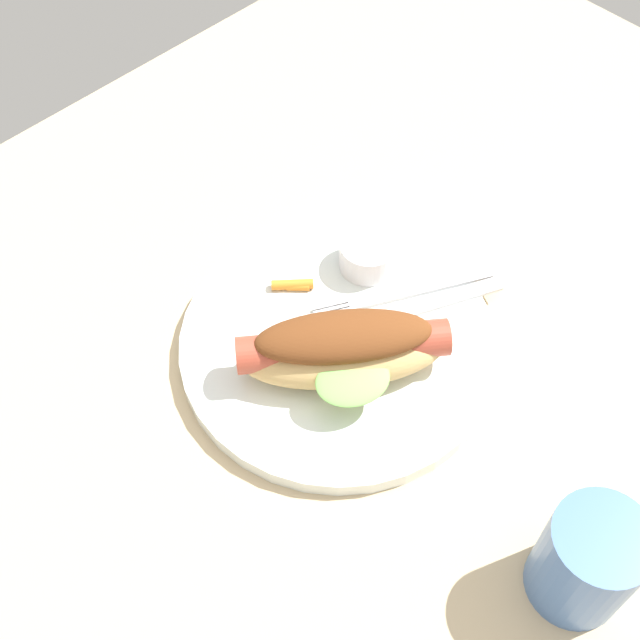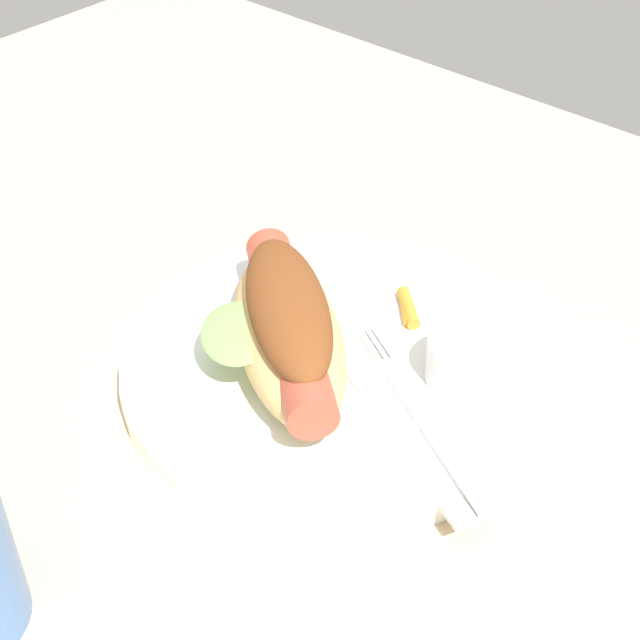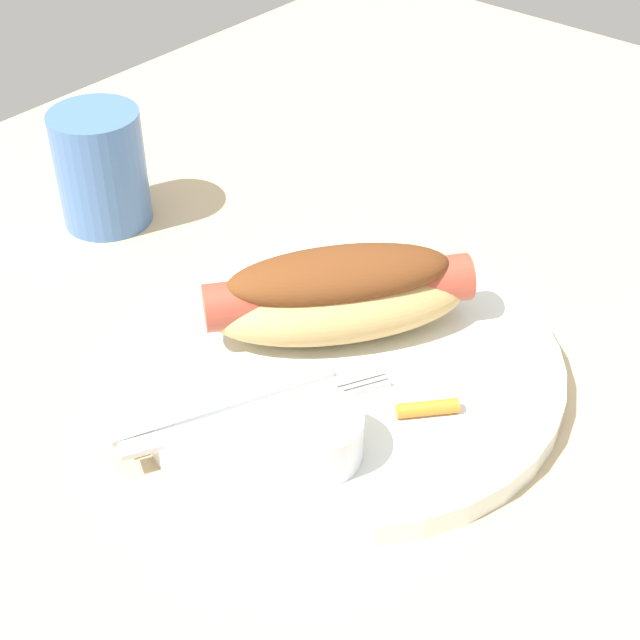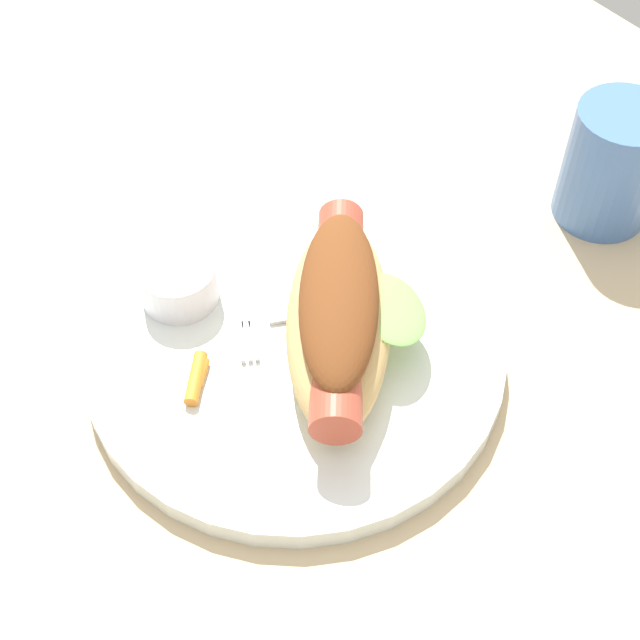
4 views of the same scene
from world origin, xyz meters
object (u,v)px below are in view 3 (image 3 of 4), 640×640
plate (348,366)px  fork (253,415)px  drinking_cup (98,169)px  knife (224,401)px  carrot_garnish (425,408)px  hot_dog (339,293)px  sauce_ramekin (317,436)px

plate → fork: fork is taller
fork → drinking_cup: 27.46cm
fork → knife: (-0.27, 2.18, -0.02)cm
fork → carrot_garnish: bearing=-19.7°
carrot_garnish → drinking_cup: (3.02, 32.94, 2.56)cm
plate → drinking_cup: drinking_cup is taller
hot_dog → fork: size_ratio=1.13×
fork → carrot_garnish: (6.79, -7.44, 0.22)cm
carrot_garnish → sauce_ramekin: bearing=157.8°
fork → carrot_garnish: 10.08cm
hot_dog → carrot_garnish: 9.70cm
drinking_cup → carrot_garnish: bearing=-95.2°
sauce_ramekin → carrot_garnish: bearing=-22.2°
sauce_ramekin → carrot_garnish: (6.62, -2.70, -1.03)cm
plate → drinking_cup: 26.60cm
knife → fork: bearing=-58.4°
plate → hot_dog: bearing=52.1°
fork → hot_dog: bearing=36.8°
hot_dog → sauce_ramekin: size_ratio=3.32×
carrot_garnish → hot_dog: bearing=72.6°
plate → hot_dog: 4.71cm
sauce_ramekin → drinking_cup: 31.77cm
sauce_ramekin → drinking_cup: size_ratio=0.57×
plate → drinking_cup: (1.97, 26.26, 3.78)cm
carrot_garnish → fork: bearing=132.4°
knife → carrot_garnish: (7.06, -9.62, 0.24)cm
hot_dog → drinking_cup: (0.21, 24.01, 0.04)cm
carrot_garnish → drinking_cup: 33.18cm
plate → knife: 8.69cm
plate → sauce_ramekin: bearing=-152.6°
knife → plate: bearing=4.6°
plate → knife: size_ratio=1.95×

